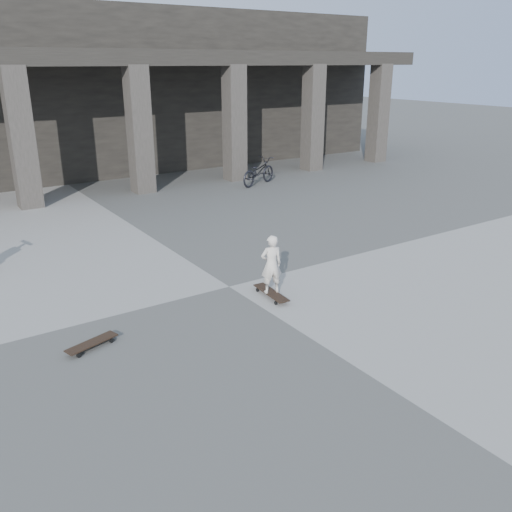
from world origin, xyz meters
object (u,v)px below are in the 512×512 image
longboard (271,293)px  bicycle (258,172)px  skateboard_spare (92,343)px  child (271,264)px

longboard → bicycle: 9.66m
bicycle → skateboard_spare: bearing=112.4°
longboard → bicycle: bicycle is taller
child → longboard: bearing=-48.9°
longboard → bicycle: bearing=-28.2°
longboard → bicycle: size_ratio=0.55×
child → skateboard_spare: bearing=15.3°
skateboard_spare → bicycle: bearing=26.8°
longboard → bicycle: (5.18, 8.14, 0.39)m
skateboard_spare → bicycle: 11.82m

